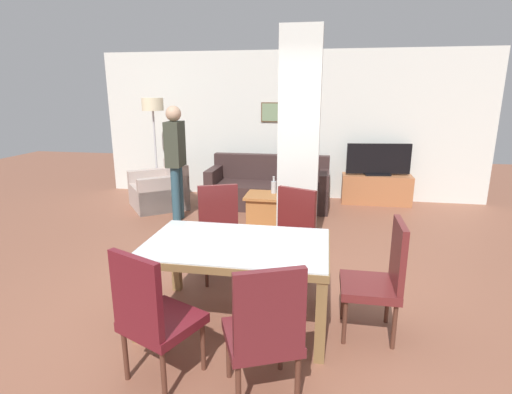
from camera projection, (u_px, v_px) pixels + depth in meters
The scene contains 17 objects.
ground_plane at pixel (237, 319), 3.56m from camera, with size 18.00×18.00×0.00m, color brown.
back_wall at pixel (288, 126), 7.47m from camera, with size 7.20×0.09×2.70m.
divider_pillar at pixel (299, 145), 4.80m from camera, with size 0.49×0.30×2.70m.
dining_table at pixel (237, 259), 3.41m from camera, with size 1.56×0.98×0.73m.
dining_chair_near_right at pixel (265, 330), 2.50m from camera, with size 0.60×0.60×0.99m.
dining_chair_near_left at pixel (153, 314), 2.68m from camera, with size 0.61×0.61×0.99m.
dining_chair_far_right at pixel (291, 233), 4.20m from camera, with size 0.61×0.61×0.99m.
dining_chair_far_left at pixel (220, 229), 4.33m from camera, with size 0.61×0.61×0.99m.
dining_chair_head_right at pixel (381, 276), 3.23m from camera, with size 0.46×0.46×0.99m.
sofa at pixel (269, 189), 7.04m from camera, with size 2.08×0.87×0.88m.
armchair at pixel (160, 191), 6.99m from camera, with size 1.23×1.24×0.78m.
coffee_table at pixel (268, 209), 6.12m from camera, with size 0.68×0.57×0.46m.
bottle at pixel (274, 187), 6.13m from camera, with size 0.08×0.08×0.26m.
tv_stand at pixel (376, 189), 7.20m from camera, with size 1.21×0.40×0.52m.
tv_screen at pixel (378, 160), 7.06m from camera, with size 1.12×0.26×0.57m.
floor_lamp at pixel (153, 114), 7.14m from camera, with size 0.38×0.38×1.86m.
standing_person at pixel (176, 155), 6.10m from camera, with size 0.24×0.39×1.77m.
Camera 1 is at (0.71, -3.09, 1.97)m, focal length 28.00 mm.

